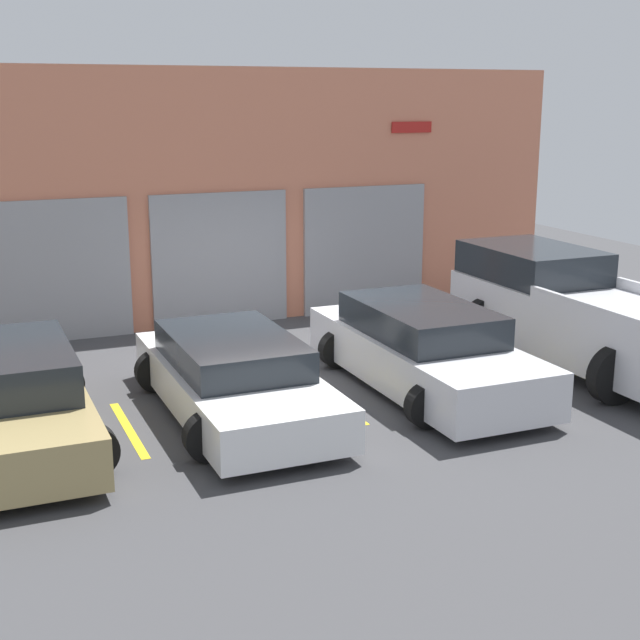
% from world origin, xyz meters
% --- Properties ---
extents(ground_plane, '(28.00, 28.00, 0.00)m').
position_xyz_m(ground_plane, '(0.00, 0.00, 0.00)').
color(ground_plane, '#3D3D3F').
extents(shophouse_building, '(14.15, 0.68, 4.86)m').
position_xyz_m(shophouse_building, '(-0.01, 3.29, 2.39)').
color(shophouse_building, '#D17A5B').
rests_on(shophouse_building, ground).
extents(pickup_truck, '(2.46, 5.43, 1.76)m').
position_xyz_m(pickup_truck, '(4.48, -1.72, 0.85)').
color(pickup_truck, silver).
rests_on(pickup_truck, ground).
extents(sedan_white, '(2.20, 4.61, 1.12)m').
position_xyz_m(sedan_white, '(-1.49, -1.95, 0.54)').
color(sedan_white, white).
rests_on(sedan_white, ground).
extents(sedan_side, '(2.15, 4.78, 1.29)m').
position_xyz_m(sedan_side, '(1.49, -1.95, 0.61)').
color(sedan_side, silver).
rests_on(sedan_side, ground).
extents(van_right, '(2.27, 4.40, 1.28)m').
position_xyz_m(van_right, '(-4.48, -1.95, 0.60)').
color(van_right, '#9E8956').
rests_on(van_right, ground).
extents(parking_stripe_left, '(0.12, 2.20, 0.01)m').
position_xyz_m(parking_stripe_left, '(-2.99, -1.98, 0.00)').
color(parking_stripe_left, gold).
rests_on(parking_stripe_left, ground).
extents(parking_stripe_centre, '(0.12, 2.20, 0.01)m').
position_xyz_m(parking_stripe_centre, '(0.00, -1.98, 0.00)').
color(parking_stripe_centre, gold).
rests_on(parking_stripe_centre, ground).
extents(parking_stripe_right, '(0.12, 2.20, 0.01)m').
position_xyz_m(parking_stripe_right, '(2.99, -1.98, 0.00)').
color(parking_stripe_right, gold).
rests_on(parking_stripe_right, ground).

